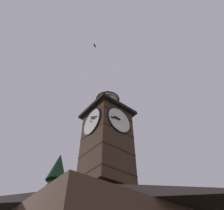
# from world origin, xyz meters

# --- Properties ---
(clock_tower) EXTENTS (3.77, 3.77, 9.70)m
(clock_tower) POSITION_xyz_m (1.25, -1.92, 11.13)
(clock_tower) COLOR #422B1E
(clock_tower) RESTS_ON building_main
(flying_bird_high) EXTENTS (0.48, 0.34, 0.12)m
(flying_bird_high) POSITION_xyz_m (3.55, -1.52, 22.20)
(flying_bird_high) COLOR black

